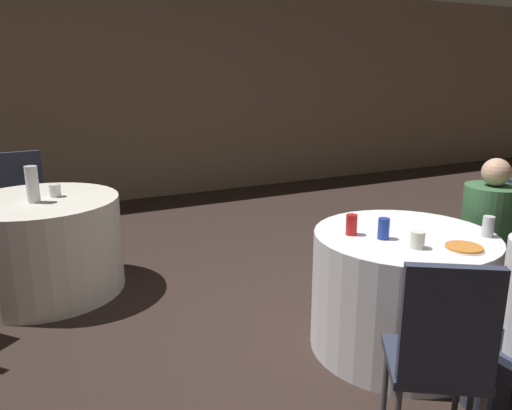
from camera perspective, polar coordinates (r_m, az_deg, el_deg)
The scene contains 15 objects.
ground_plane at distance 3.38m, azimuth 12.57°, elevation -15.01°, with size 16.00×16.00×0.00m, color #332621.
wall_back at distance 6.88m, azimuth -10.66°, elevation 12.52°, with size 16.00×0.06×2.80m.
table_near at distance 3.21m, azimuth 16.21°, elevation -9.48°, with size 1.08×1.08×0.74m.
table_far at distance 4.20m, azimuth -23.11°, elevation -4.27°, with size 1.17×1.17×0.74m.
chair_near_southwest at distance 2.29m, azimuth 20.41°, elevation -15.05°, with size 0.55×0.55×0.95m.
chair_near_east at distance 3.89m, azimuth 25.76°, elevation -3.15°, with size 0.45×0.44×0.95m.
chair_far_north at distance 5.12m, azimuth -25.02°, elevation 1.02°, with size 0.43×0.44×0.95m.
person_green_jacket at distance 3.75m, azimuth 24.50°, elevation -3.29°, with size 0.53×0.40×1.11m.
pizza_plate_near at distance 2.93m, azimuth 22.66°, elevation -4.53°, with size 0.21×0.21×0.02m.
soda_can_blue at distance 2.95m, azimuth 14.38°, elevation -2.63°, with size 0.07×0.07×0.12m.
soda_can_red at distance 2.98m, azimuth 10.86°, elevation -2.22°, with size 0.07×0.07×0.12m.
soda_can_silver at distance 3.19m, azimuth 25.00°, elevation -2.24°, with size 0.07×0.07×0.12m.
cup_near at distance 2.85m, azimuth 17.97°, elevation -3.80°, with size 0.08×0.08×0.09m.
bottle_far at distance 3.99m, azimuth -24.19°, elevation 2.17°, with size 0.09×0.09×0.27m.
cup_far at distance 4.12m, azimuth -21.99°, elevation 1.54°, with size 0.08×0.08×0.10m.
Camera 1 is at (-1.91, -2.23, 1.67)m, focal length 35.00 mm.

